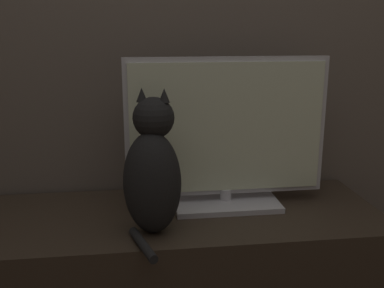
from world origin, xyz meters
TOP-DOWN VIEW (x-y plane):
  - tv_stand at (0.00, 0.91)m, footprint 1.59×0.55m
  - tv at (0.24, 0.97)m, footprint 0.75×0.24m
  - cat at (-0.04, 0.77)m, footprint 0.23×0.34m

SIDE VIEW (x-z plane):
  - tv_stand at x=0.00m, z-range 0.00..0.41m
  - cat at x=-0.04m, z-range 0.37..0.85m
  - tv at x=0.24m, z-range 0.39..0.95m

